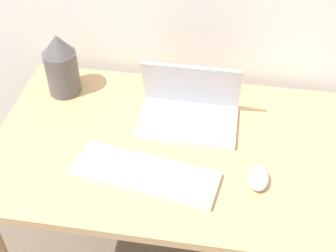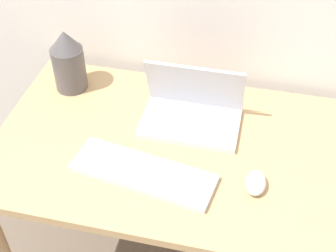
# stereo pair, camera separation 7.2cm
# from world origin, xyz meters

# --- Properties ---
(desk) EXTENTS (1.14, 0.73, 0.72)m
(desk) POSITION_xyz_m (0.00, 0.36, 0.63)
(desk) COLOR tan
(desk) RESTS_ON ground_plane
(laptop) EXTENTS (0.33, 0.21, 0.22)m
(laptop) POSITION_xyz_m (0.06, 0.49, 0.77)
(laptop) COLOR silver
(laptop) RESTS_ON desk
(keyboard) EXTENTS (0.46, 0.21, 0.02)m
(keyboard) POSITION_xyz_m (-0.04, 0.22, 0.73)
(keyboard) COLOR silver
(keyboard) RESTS_ON desk
(mouse) EXTENTS (0.06, 0.10, 0.04)m
(mouse) POSITION_xyz_m (0.30, 0.24, 0.74)
(mouse) COLOR silver
(mouse) RESTS_ON desk
(vase) EXTENTS (0.12, 0.12, 0.24)m
(vase) POSITION_xyz_m (-0.42, 0.58, 0.84)
(vase) COLOR #514C4C
(vase) RESTS_ON desk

